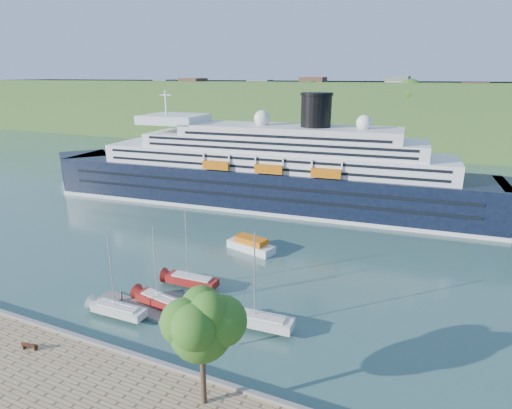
% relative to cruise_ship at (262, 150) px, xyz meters
% --- Properties ---
extents(ground, '(400.00, 400.00, 0.00)m').
position_rel_cruise_ship_xyz_m(ground, '(5.33, -53.30, -11.69)').
color(ground, '#2E524D').
rests_on(ground, ground).
extents(far_hillside, '(400.00, 50.00, 24.00)m').
position_rel_cruise_ship_xyz_m(far_hillside, '(5.33, 91.70, 0.31)').
color(far_hillside, '#305020').
rests_on(far_hillside, ground).
extents(quay_coping, '(220.00, 0.50, 0.30)m').
position_rel_cruise_ship_xyz_m(quay_coping, '(5.33, -53.50, -10.54)').
color(quay_coping, slate).
rests_on(quay_coping, promenade).
extents(cruise_ship, '(105.05, 24.53, 23.38)m').
position_rel_cruise_ship_xyz_m(cruise_ship, '(0.00, 0.00, 0.00)').
color(cruise_ship, black).
rests_on(cruise_ship, ground).
extents(park_bench, '(1.57, 0.94, 0.94)m').
position_rel_cruise_ship_xyz_m(park_bench, '(0.34, -56.78, -10.22)').
color(park_bench, '#462214').
rests_on(park_bench, promenade).
extents(promenade_tree, '(6.62, 6.62, 10.96)m').
position_rel_cruise_ship_xyz_m(promenade_tree, '(19.32, -55.87, -5.21)').
color(promenade_tree, '#31621A').
rests_on(promenade_tree, promenade).
extents(floating_pontoon, '(18.60, 4.42, 0.41)m').
position_rel_cruise_ship_xyz_m(floating_pontoon, '(7.27, -45.63, -11.48)').
color(floating_pontoon, gray).
rests_on(floating_pontoon, ground).
extents(sailboat_white_near, '(7.35, 2.22, 9.42)m').
position_rel_cruise_ship_xyz_m(sailboat_white_near, '(3.11, -47.55, -6.98)').
color(sailboat_white_near, silver).
rests_on(sailboat_white_near, ground).
extents(sailboat_red, '(7.73, 3.25, 9.69)m').
position_rel_cruise_ship_xyz_m(sailboat_red, '(6.29, -43.95, -6.85)').
color(sailboat_red, maroon).
rests_on(sailboat_red, ground).
extents(sailboat_white_far, '(8.31, 2.79, 10.57)m').
position_rel_cruise_ship_xyz_m(sailboat_white_far, '(18.59, -43.13, -6.41)').
color(sailboat_white_far, silver).
rests_on(sailboat_white_far, ground).
extents(tender_launch, '(8.33, 4.54, 2.18)m').
position_rel_cruise_ship_xyz_m(tender_launch, '(8.52, -23.74, -10.60)').
color(tender_launch, '#C9620B').
rests_on(tender_launch, ground).
extents(sailboat_extra, '(7.74, 2.42, 9.90)m').
position_rel_cruise_ship_xyz_m(sailboat_extra, '(6.78, -38.03, -6.74)').
color(sailboat_extra, maroon).
rests_on(sailboat_extra, ground).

